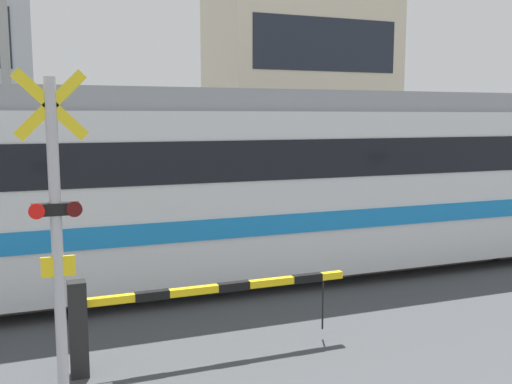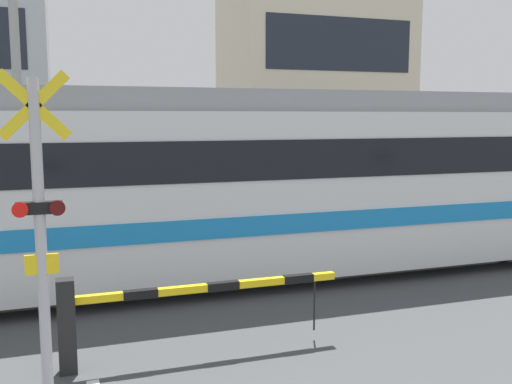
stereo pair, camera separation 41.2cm
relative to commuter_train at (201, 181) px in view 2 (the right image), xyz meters
The scene contains 9 objects.
rail_track_near 2.12m from the commuter_train, 37.44° to the right, with size 50.00×0.10×0.08m.
rail_track_far 2.12m from the commuter_train, 37.44° to the left, with size 50.00×0.10×0.08m.
commuter_train is the anchor object (origin of this frame).
crossing_barrier_near 3.72m from the commuter_train, 115.03° to the right, with size 3.47×0.20×1.11m.
crossing_barrier_far 4.49m from the commuter_train, 39.05° to the left, with size 3.47×0.20×1.11m.
crossing_signal_left 4.69m from the commuter_train, 122.76° to the right, with size 0.68×0.15×3.39m.
pedestrian 5.27m from the commuter_train, 84.36° to the left, with size 0.38×0.22×1.71m.
building_right_of_street 16.42m from the commuter_train, 58.74° to the left, with size 7.53×5.25×10.54m.
utility_pole_streetside 6.73m from the commuter_train, 122.13° to the left, with size 0.22×0.22×8.93m.
Camera 2 is at (-3.22, -0.46, 2.94)m, focal length 40.00 mm.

